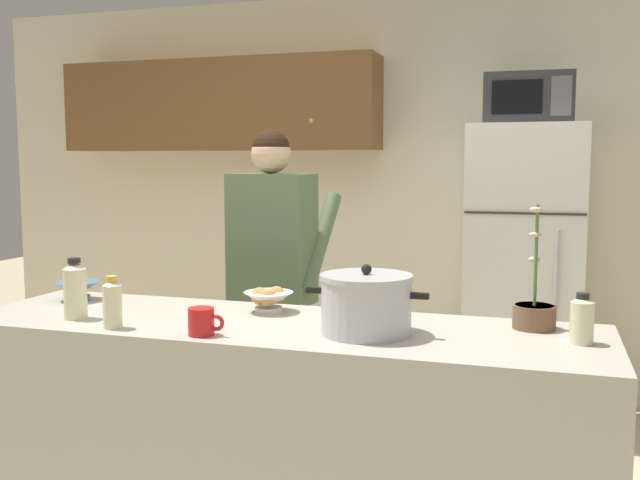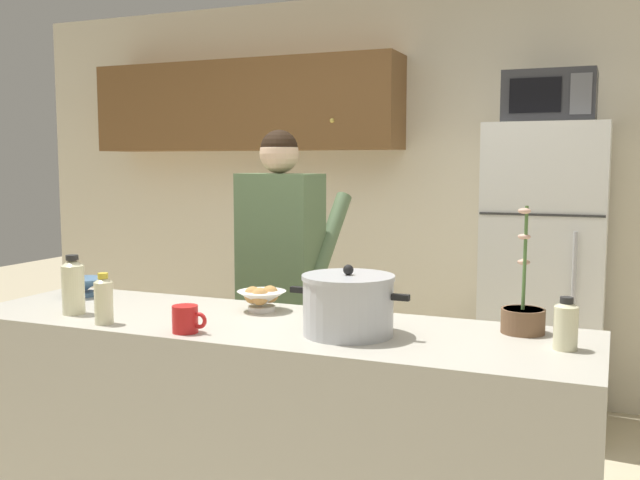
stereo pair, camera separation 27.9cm
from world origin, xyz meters
The scene contains 13 objects.
back_wall_unit centered at (-0.23, 2.26, 1.41)m, with size 6.00×0.48×2.60m.
kitchen_island centered at (0.00, 0.00, 0.46)m, with size 2.38×0.68×0.92m, color #BCB7A8.
refrigerator centered at (0.83, 1.85, 0.86)m, with size 0.64×0.68×1.72m.
microwave centered at (0.83, 1.83, 1.86)m, with size 0.48×0.37×0.28m.
person_near_pot centered at (-0.36, 0.90, 1.04)m, with size 0.56×0.48×1.67m.
cooking_pot centered at (0.36, -0.06, 1.02)m, with size 0.43×0.32×0.24m.
coffee_mug centered at (-0.17, -0.25, 0.97)m, with size 0.13×0.09×0.10m.
bread_bowl centered at (-0.09, 0.17, 0.97)m, with size 0.20×0.20×0.10m.
empty_bowl centered at (-0.96, 0.15, 0.97)m, with size 0.19×0.19×0.08m.
bottle_near_edge centered at (-0.52, -0.25, 1.01)m, with size 0.07×0.07×0.19m.
bottle_mid_counter centered at (1.06, 0.02, 1.00)m, with size 0.08×0.08×0.17m.
bottle_far_corner centered at (-0.75, -0.16, 1.03)m, with size 0.09×0.09×0.23m.
potted_orchid centered at (0.91, 0.19, 0.98)m, with size 0.15×0.15×0.44m.
Camera 1 is at (0.93, -2.41, 1.51)m, focal length 40.16 mm.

